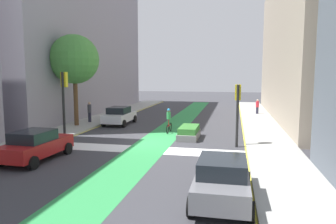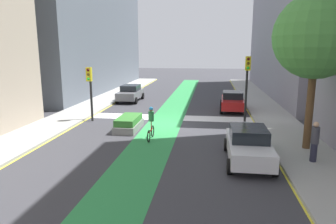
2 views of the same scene
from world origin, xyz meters
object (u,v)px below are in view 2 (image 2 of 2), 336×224
at_px(traffic_signal_near_left, 247,77).
at_px(cyclist_in_lane, 151,122).
at_px(street_tree_near, 317,37).
at_px(pedestrian_sidewalk_left_a, 315,141).
at_px(car_white_left_far, 248,145).
at_px(median_planter, 129,123).
at_px(traffic_signal_near_right, 90,84).
at_px(car_grey_right_near, 130,93).
at_px(car_red_left_near, 233,101).

bearing_deg(traffic_signal_near_left, cyclist_in_lane, 40.84).
bearing_deg(street_tree_near, pedestrian_sidewalk_left_a, 82.29).
relative_size(car_white_left_far, street_tree_near, 0.56).
height_order(traffic_signal_near_left, street_tree_near, street_tree_near).
bearing_deg(median_planter, traffic_signal_near_right, -30.27).
bearing_deg(car_grey_right_near, car_red_left_near, 160.71).
xyz_separation_m(cyclist_in_lane, pedestrian_sidewalk_left_a, (-7.88, 2.89, 0.11)).
bearing_deg(pedestrian_sidewalk_left_a, traffic_signal_near_right, -27.06).
distance_m(car_red_left_near, cyclist_in_lane, 10.35).
distance_m(car_white_left_far, street_tree_near, 6.04).
distance_m(cyclist_in_lane, median_planter, 2.63).
relative_size(car_red_left_near, car_grey_right_near, 1.01).
distance_m(traffic_signal_near_left, pedestrian_sidewalk_left_a, 8.40).
height_order(cyclist_in_lane, street_tree_near, street_tree_near).
distance_m(car_red_left_near, median_planter, 9.98).
distance_m(car_grey_right_near, cyclist_in_lane, 13.12).
xyz_separation_m(traffic_signal_near_left, car_grey_right_near, (10.21, -7.37, -2.38)).
relative_size(traffic_signal_near_right, pedestrian_sidewalk_left_a, 2.10).
height_order(car_red_left_near, car_grey_right_near, same).
xyz_separation_m(traffic_signal_near_right, traffic_signal_near_left, (-10.77, -1.27, 0.50)).
bearing_deg(car_red_left_near, car_white_left_far, 89.59).
relative_size(traffic_signal_near_left, median_planter, 1.58).
distance_m(traffic_signal_near_left, street_tree_near, 6.84).
height_order(traffic_signal_near_left, pedestrian_sidewalk_left_a, traffic_signal_near_left).
bearing_deg(car_white_left_far, street_tree_near, -147.54).
distance_m(traffic_signal_near_left, car_red_left_near, 4.71).
height_order(traffic_signal_near_left, car_white_left_far, traffic_signal_near_left).
height_order(car_white_left_far, cyclist_in_lane, cyclist_in_lane).
bearing_deg(street_tree_near, car_grey_right_near, -46.55).
height_order(traffic_signal_near_right, car_grey_right_near, traffic_signal_near_right).
distance_m(traffic_signal_near_left, car_grey_right_near, 12.81).
relative_size(pedestrian_sidewalk_left_a, street_tree_near, 0.24).
height_order(traffic_signal_near_right, traffic_signal_near_left, traffic_signal_near_left).
relative_size(cyclist_in_lane, pedestrian_sidewalk_left_a, 1.03).
relative_size(traffic_signal_near_right, car_grey_right_near, 0.91).
height_order(traffic_signal_near_right, median_planter, traffic_signal_near_right).
height_order(car_grey_right_near, street_tree_near, street_tree_near).
xyz_separation_m(traffic_signal_near_right, car_red_left_near, (-10.15, -5.28, -1.88)).
distance_m(street_tree_near, median_planter, 11.56).
height_order(car_grey_right_near, car_white_left_far, same).
xyz_separation_m(traffic_signal_near_right, median_planter, (-3.21, 1.88, -2.28)).
height_order(pedestrian_sidewalk_left_a, street_tree_near, street_tree_near).
relative_size(traffic_signal_near_right, traffic_signal_near_left, 0.83).
bearing_deg(traffic_signal_near_right, car_grey_right_near, -93.70).
bearing_deg(car_grey_right_near, street_tree_near, 133.45).
relative_size(cyclist_in_lane, median_planter, 0.64).
xyz_separation_m(traffic_signal_near_left, median_planter, (7.55, 3.14, -2.78)).
relative_size(traffic_signal_near_right, street_tree_near, 0.51).
distance_m(traffic_signal_near_right, pedestrian_sidewalk_left_a, 14.57).
height_order(car_white_left_far, median_planter, car_white_left_far).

